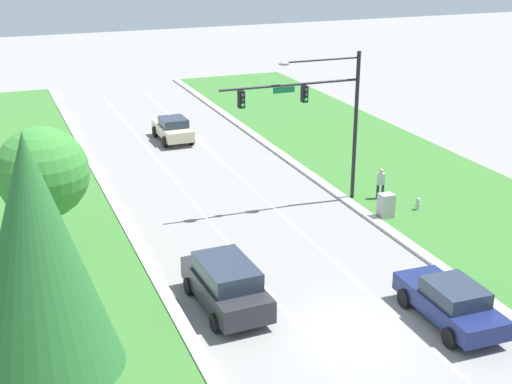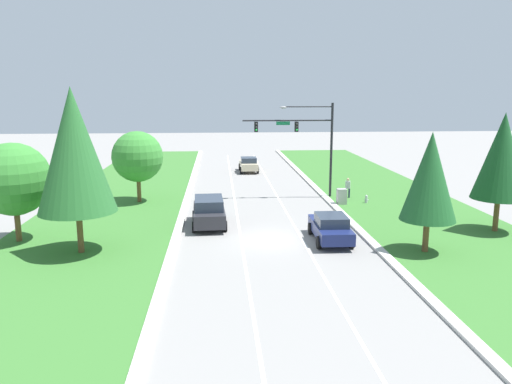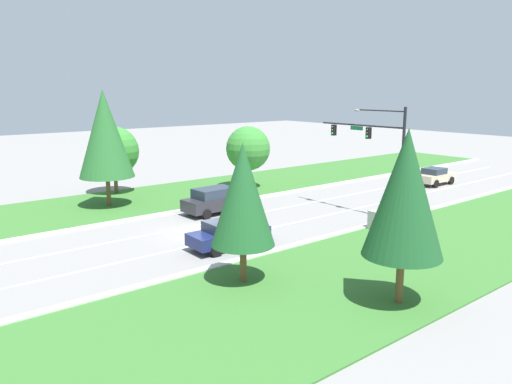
# 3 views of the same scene
# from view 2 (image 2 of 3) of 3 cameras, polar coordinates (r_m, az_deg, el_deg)

# --- Properties ---
(ground_plane) EXTENTS (160.00, 160.00, 0.00)m
(ground_plane) POSITION_cam_2_polar(r_m,az_deg,el_deg) (29.51, 1.80, -5.47)
(ground_plane) COLOR gray
(curb_strip_right) EXTENTS (0.50, 90.00, 0.15)m
(curb_strip_right) POSITION_cam_2_polar(r_m,az_deg,el_deg) (30.60, 12.42, -4.98)
(curb_strip_right) COLOR beige
(curb_strip_right) RESTS_ON ground_plane
(curb_strip_left) EXTENTS (0.50, 90.00, 0.15)m
(curb_strip_left) POSITION_cam_2_polar(r_m,az_deg,el_deg) (29.45, -9.25, -5.50)
(curb_strip_left) COLOR beige
(curb_strip_left) RESTS_ON ground_plane
(grass_verge_right) EXTENTS (10.00, 90.00, 0.08)m
(grass_verge_right) POSITION_cam_2_polar(r_m,az_deg,el_deg) (32.50, 21.35, -4.61)
(grass_verge_right) COLOR #38702D
(grass_verge_right) RESTS_ON ground_plane
(grass_verge_left) EXTENTS (10.00, 90.00, 0.08)m
(grass_verge_left) POSITION_cam_2_polar(r_m,az_deg,el_deg) (30.37, -19.21, -5.55)
(grass_verge_left) COLOR #38702D
(grass_verge_left) RESTS_ON ground_plane
(lane_stripe_inner_left) EXTENTS (0.14, 81.00, 0.01)m
(lane_stripe_inner_left) POSITION_cam_2_polar(r_m,az_deg,el_deg) (29.38, -1.71, -5.54)
(lane_stripe_inner_left) COLOR white
(lane_stripe_inner_left) RESTS_ON ground_plane
(lane_stripe_inner_right) EXTENTS (0.14, 81.00, 0.01)m
(lane_stripe_inner_right) POSITION_cam_2_polar(r_m,az_deg,el_deg) (29.75, 5.27, -5.37)
(lane_stripe_inner_right) COLOR white
(lane_stripe_inner_right) RESTS_ON ground_plane
(traffic_signal_mast) EXTENTS (7.32, 0.41, 7.71)m
(traffic_signal_mast) POSITION_cam_2_polar(r_m,az_deg,el_deg) (40.58, 5.76, 6.47)
(traffic_signal_mast) COLOR black
(traffic_signal_mast) RESTS_ON ground_plane
(charcoal_suv) EXTENTS (2.31, 4.83, 1.88)m
(charcoal_suv) POSITION_cam_2_polar(r_m,az_deg,el_deg) (32.39, -5.40, -2.21)
(charcoal_suv) COLOR #28282D
(charcoal_suv) RESTS_ON ground_plane
(navy_sedan) EXTENTS (2.12, 4.73, 1.61)m
(navy_sedan) POSITION_cam_2_polar(r_m,az_deg,el_deg) (29.31, 8.51, -4.03)
(navy_sedan) COLOR navy
(navy_sedan) RESTS_ON ground_plane
(champagne_sedan) EXTENTS (2.04, 4.29, 1.61)m
(champagne_sedan) POSITION_cam_2_polar(r_m,az_deg,el_deg) (54.37, -0.85, 3.19)
(champagne_sedan) COLOR beige
(champagne_sedan) RESTS_ON ground_plane
(utility_cabinet) EXTENTS (0.70, 0.60, 1.27)m
(utility_cabinet) POSITION_cam_2_polar(r_m,az_deg,el_deg) (38.87, 9.76, -0.56)
(utility_cabinet) COLOR #9E9E99
(utility_cabinet) RESTS_ON ground_plane
(pedestrian) EXTENTS (0.43, 0.34, 1.69)m
(pedestrian) POSITION_cam_2_polar(r_m,az_deg,el_deg) (41.29, 10.44, 0.54)
(pedestrian) COLOR #232842
(pedestrian) RESTS_ON ground_plane
(fire_hydrant) EXTENTS (0.34, 0.20, 0.70)m
(fire_hydrant) POSITION_cam_2_polar(r_m,az_deg,el_deg) (39.69, 12.49, -0.85)
(fire_hydrant) COLOR #B7B7BC
(fire_hydrant) RESTS_ON ground_plane
(conifer_near_right_tree) EXTENTS (3.28, 3.28, 7.37)m
(conifer_near_right_tree) POSITION_cam_2_polar(r_m,az_deg,el_deg) (33.58, 26.29, 3.67)
(conifer_near_right_tree) COLOR brown
(conifer_near_right_tree) RESTS_ON ground_plane
(oak_near_left_tree) EXTENTS (3.93, 3.93, 5.62)m
(oak_near_left_tree) POSITION_cam_2_polar(r_m,az_deg,el_deg) (39.71, -13.39, 3.95)
(oak_near_left_tree) COLOR brown
(oak_near_left_tree) RESTS_ON ground_plane
(conifer_far_right_tree) EXTENTS (2.94, 2.94, 6.54)m
(conifer_far_right_tree) POSITION_cam_2_polar(r_m,az_deg,el_deg) (27.73, 19.26, 1.66)
(conifer_far_right_tree) COLOR brown
(conifer_far_right_tree) RESTS_ON ground_plane
(oak_far_left_tree) EXTENTS (4.15, 4.15, 5.78)m
(oak_far_left_tree) POSITION_cam_2_polar(r_m,az_deg,el_deg) (31.34, -25.98, 1.31)
(oak_far_left_tree) COLOR brown
(oak_far_left_tree) RESTS_ON ground_plane
(conifer_mid_left_tree) EXTENTS (4.08, 4.08, 8.84)m
(conifer_mid_left_tree) POSITION_cam_2_polar(r_m,az_deg,el_deg) (27.52, -20.06, 4.47)
(conifer_mid_left_tree) COLOR brown
(conifer_mid_left_tree) RESTS_ON ground_plane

